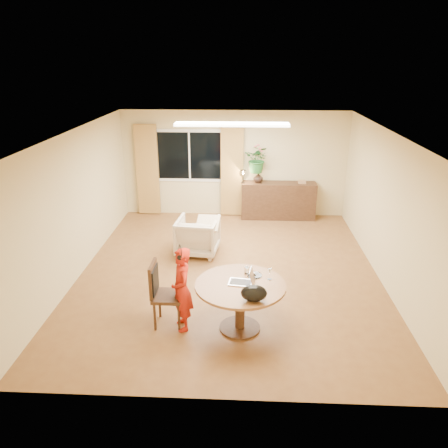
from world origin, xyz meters
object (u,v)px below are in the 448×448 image
(child, at_px, (182,289))
(armchair, at_px, (198,236))
(sideboard, at_px, (278,201))
(dining_table, at_px, (240,294))
(dining_chair, at_px, (168,294))

(child, bearing_deg, armchair, 161.95)
(sideboard, bearing_deg, dining_table, -100.31)
(dining_table, distance_m, child, 0.85)
(dining_chair, relative_size, child, 0.79)
(child, distance_m, sideboard, 5.11)
(armchair, xyz_separation_m, sideboard, (1.77, 2.18, 0.07))
(dining_table, relative_size, sideboard, 0.72)
(dining_chair, relative_size, armchair, 1.21)
(dining_chair, bearing_deg, sideboard, 68.53)
(child, height_order, armchair, child)
(sideboard, bearing_deg, child, -109.67)
(dining_table, bearing_deg, armchair, 108.88)
(child, bearing_deg, sideboard, 141.15)
(armchair, bearing_deg, sideboard, -122.91)
(dining_table, relative_size, armchair, 1.57)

